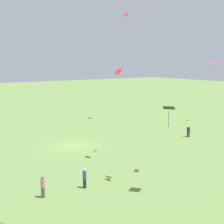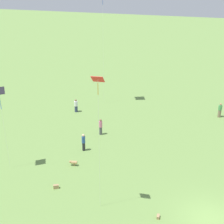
{
  "view_description": "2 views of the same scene",
  "coord_description": "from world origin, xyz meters",
  "px_view_note": "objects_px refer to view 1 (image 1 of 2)",
  "views": [
    {
      "loc": [
        17.03,
        33.55,
        10.45
      ],
      "look_at": [
        1.32,
        10.31,
        5.83
      ],
      "focal_mm": 50.0,
      "sensor_mm": 36.0,
      "label": 1
    },
    {
      "loc": [
        -17.57,
        0.22,
        14.87
      ],
      "look_at": [
        3.37,
        8.4,
        5.19
      ],
      "focal_mm": 50.0,
      "sensor_mm": 36.0,
      "label": 2
    }
  ],
  "objects_px": {
    "person_7": "(43,187)",
    "kite_4": "(169,111)",
    "person_1": "(188,132)",
    "picnic_bag_2": "(96,150)",
    "kite_1": "(118,76)",
    "kite_2": "(126,21)",
    "person_2": "(85,178)",
    "kite_3": "(213,65)",
    "dog_0": "(109,177)",
    "picnic_bag_0": "(137,170)"
  },
  "relations": [
    {
      "from": "kite_4",
      "to": "picnic_bag_2",
      "type": "distance_m",
      "value": 14.85
    },
    {
      "from": "picnic_bag_2",
      "to": "picnic_bag_0",
      "type": "bearing_deg",
      "value": 87.94
    },
    {
      "from": "person_1",
      "to": "person_2",
      "type": "relative_size",
      "value": 0.93
    },
    {
      "from": "person_2",
      "to": "kite_4",
      "type": "xyz_separation_m",
      "value": [
        -4.85,
        4.62,
        5.81
      ]
    },
    {
      "from": "kite_2",
      "to": "picnic_bag_2",
      "type": "bearing_deg",
      "value": -25.81
    },
    {
      "from": "person_1",
      "to": "picnic_bag_2",
      "type": "distance_m",
      "value": 14.34
    },
    {
      "from": "person_1",
      "to": "person_7",
      "type": "bearing_deg",
      "value": -116.19
    },
    {
      "from": "person_2",
      "to": "kite_1",
      "type": "relative_size",
      "value": 0.18
    },
    {
      "from": "person_7",
      "to": "dog_0",
      "type": "distance_m",
      "value": 6.24
    },
    {
      "from": "person_1",
      "to": "kite_2",
      "type": "relative_size",
      "value": 0.09
    },
    {
      "from": "kite_4",
      "to": "dog_0",
      "type": "distance_m",
      "value": 8.33
    },
    {
      "from": "kite_2",
      "to": "kite_3",
      "type": "relative_size",
      "value": 1.76
    },
    {
      "from": "kite_2",
      "to": "kite_1",
      "type": "bearing_deg",
      "value": -17.69
    },
    {
      "from": "kite_1",
      "to": "dog_0",
      "type": "bearing_deg",
      "value": -7.0
    },
    {
      "from": "kite_3",
      "to": "picnic_bag_2",
      "type": "bearing_deg",
      "value": -68.88
    },
    {
      "from": "person_7",
      "to": "kite_3",
      "type": "bearing_deg",
      "value": -120.03
    },
    {
      "from": "kite_3",
      "to": "dog_0",
      "type": "height_order",
      "value": "kite_3"
    },
    {
      "from": "person_7",
      "to": "kite_4",
      "type": "relative_size",
      "value": 0.24
    },
    {
      "from": "dog_0",
      "to": "picnic_bag_2",
      "type": "xyz_separation_m",
      "value": [
        -3.6,
        -8.33,
        -0.22
      ]
    },
    {
      "from": "picnic_bag_2",
      "to": "dog_0",
      "type": "bearing_deg",
      "value": 66.61
    },
    {
      "from": "kite_4",
      "to": "person_7",
      "type": "bearing_deg",
      "value": 64.32
    },
    {
      "from": "person_7",
      "to": "person_2",
      "type": "bearing_deg",
      "value": -142.78
    },
    {
      "from": "kite_1",
      "to": "kite_4",
      "type": "height_order",
      "value": "kite_1"
    },
    {
      "from": "person_1",
      "to": "kite_3",
      "type": "xyz_separation_m",
      "value": [
        -11.53,
        -5.5,
        8.91
      ]
    },
    {
      "from": "person_2",
      "to": "kite_3",
      "type": "bearing_deg",
      "value": -0.96
    },
    {
      "from": "person_2",
      "to": "person_7",
      "type": "distance_m",
      "value": 3.57
    },
    {
      "from": "kite_4",
      "to": "dog_0",
      "type": "height_order",
      "value": "kite_4"
    },
    {
      "from": "picnic_bag_2",
      "to": "kite_1",
      "type": "bearing_deg",
      "value": 94.45
    },
    {
      "from": "kite_1",
      "to": "person_1",
      "type": "bearing_deg",
      "value": 137.59
    },
    {
      "from": "person_7",
      "to": "kite_4",
      "type": "xyz_separation_m",
      "value": [
        -8.41,
        4.82,
        5.81
      ]
    },
    {
      "from": "kite_2",
      "to": "dog_0",
      "type": "bearing_deg",
      "value": -18.63
    },
    {
      "from": "person_2",
      "to": "picnic_bag_2",
      "type": "relative_size",
      "value": 4.48
    },
    {
      "from": "kite_3",
      "to": "dog_0",
      "type": "bearing_deg",
      "value": -55.07
    },
    {
      "from": "dog_0",
      "to": "picnic_bag_0",
      "type": "xyz_separation_m",
      "value": [
        -3.31,
        -0.26,
        -0.16
      ]
    },
    {
      "from": "kite_3",
      "to": "person_1",
      "type": "bearing_deg",
      "value": -52.72
    },
    {
      "from": "person_1",
      "to": "kite_4",
      "type": "height_order",
      "value": "kite_4"
    },
    {
      "from": "person_1",
      "to": "picnic_bag_0",
      "type": "height_order",
      "value": "person_1"
    },
    {
      "from": "kite_1",
      "to": "kite_2",
      "type": "distance_m",
      "value": 24.13
    },
    {
      "from": "kite_1",
      "to": "kite_3",
      "type": "distance_m",
      "value": 26.83
    },
    {
      "from": "kite_3",
      "to": "picnic_bag_0",
      "type": "relative_size",
      "value": 23.09
    },
    {
      "from": "person_7",
      "to": "kite_2",
      "type": "distance_m",
      "value": 36.6
    },
    {
      "from": "kite_4",
      "to": "picnic_bag_0",
      "type": "distance_m",
      "value": 8.4
    },
    {
      "from": "picnic_bag_2",
      "to": "kite_3",
      "type": "bearing_deg",
      "value": -170.65
    },
    {
      "from": "kite_3",
      "to": "kite_4",
      "type": "distance_m",
      "value": 32.48
    },
    {
      "from": "kite_2",
      "to": "dog_0",
      "type": "distance_m",
      "value": 33.04
    },
    {
      "from": "dog_0",
      "to": "person_2",
      "type": "bearing_deg",
      "value": -9.11
    },
    {
      "from": "person_2",
      "to": "dog_0",
      "type": "height_order",
      "value": "person_2"
    },
    {
      "from": "kite_1",
      "to": "picnic_bag_0",
      "type": "bearing_deg",
      "value": 27.2
    },
    {
      "from": "person_7",
      "to": "kite_3",
      "type": "relative_size",
      "value": 0.16
    },
    {
      "from": "person_7",
      "to": "kite_2",
      "type": "height_order",
      "value": "kite_2"
    }
  ]
}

